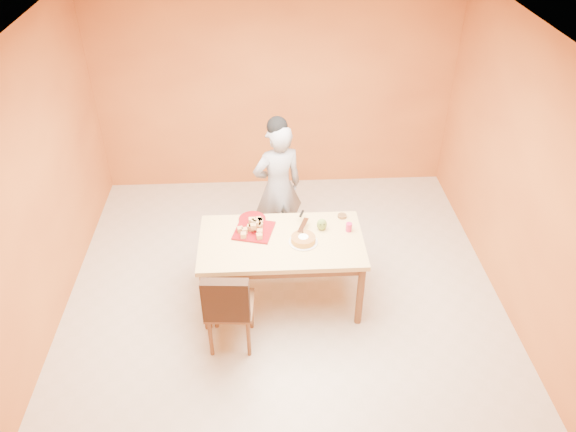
{
  "coord_description": "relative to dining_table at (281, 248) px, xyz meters",
  "views": [
    {
      "loc": [
        -0.18,
        -4.13,
        4.1
      ],
      "look_at": [
        0.05,
        0.3,
        0.96
      ],
      "focal_mm": 35.0,
      "sensor_mm": 36.0,
      "label": 1
    }
  ],
  "objects": [
    {
      "name": "person",
      "position": [
        0.0,
        0.93,
        0.11
      ],
      "size": [
        0.65,
        0.53,
        1.55
      ],
      "primitive_type": "imported",
      "rotation": [
        0.0,
        0.0,
        3.46
      ],
      "color": "gray",
      "rests_on": "floor"
    },
    {
      "name": "cake_server",
      "position": [
        0.22,
        0.13,
        0.17
      ],
      "size": [
        0.14,
        0.26,
        0.01
      ],
      "primitive_type": "cube",
      "rotation": [
        0.0,
        0.0,
        -0.36
      ],
      "color": "white",
      "rests_on": "sponge_cake"
    },
    {
      "name": "pastry_platter",
      "position": [
        -0.27,
        0.15,
        0.1
      ],
      "size": [
        0.44,
        0.44,
        0.02
      ],
      "primitive_type": "cube",
      "rotation": [
        0.0,
        0.0,
        -0.26
      ],
      "color": "maroon",
      "rests_on": "dining_table"
    },
    {
      "name": "wall_left",
      "position": [
        -2.23,
        -0.18,
        0.68
      ],
      "size": [
        0.0,
        5.0,
        5.0
      ],
      "primitive_type": "plane",
      "rotation": [
        1.57,
        0.0,
        1.57
      ],
      "color": "orange",
      "rests_on": "floor"
    },
    {
      "name": "pastry_pile",
      "position": [
        -0.27,
        0.15,
        0.17
      ],
      "size": [
        0.33,
        0.33,
        0.11
      ],
      "primitive_type": null,
      "color": "tan",
      "rests_on": "pastry_platter"
    },
    {
      "name": "checker_tin",
      "position": [
        0.64,
        0.35,
        0.11
      ],
      "size": [
        0.11,
        0.11,
        0.03
      ],
      "primitive_type": "cylinder",
      "rotation": [
        0.0,
        0.0,
        -0.17
      ],
      "color": "#361C0E",
      "rests_on": "dining_table"
    },
    {
      "name": "egg_ornament",
      "position": [
        0.41,
        0.15,
        0.16
      ],
      "size": [
        0.1,
        0.08,
        0.13
      ],
      "primitive_type": "ellipsoid",
      "rotation": [
        0.0,
        0.0,
        0.01
      ],
      "color": "olive",
      "rests_on": "dining_table"
    },
    {
      "name": "ceiling",
      "position": [
        0.02,
        -0.18,
        2.03
      ],
      "size": [
        5.0,
        5.0,
        0.0
      ],
      "primitive_type": "plane",
      "rotation": [
        3.14,
        0.0,
        0.0
      ],
      "color": "white",
      "rests_on": "wall_back"
    },
    {
      "name": "wall_right",
      "position": [
        2.27,
        -0.18,
        0.68
      ],
      "size": [
        0.0,
        5.0,
        5.0
      ],
      "primitive_type": "plane",
      "rotation": [
        1.57,
        0.0,
        -1.57
      ],
      "color": "orange",
      "rests_on": "floor"
    },
    {
      "name": "wall_back",
      "position": [
        0.02,
        2.32,
        0.68
      ],
      "size": [
        4.5,
        0.0,
        4.5
      ],
      "primitive_type": "plane",
      "rotation": [
        1.57,
        0.0,
        0.0
      ],
      "color": "orange",
      "rests_on": "floor"
    },
    {
      "name": "red_dinner_plate",
      "position": [
        -0.28,
        0.35,
        0.1
      ],
      "size": [
        0.28,
        0.28,
        0.02
      ],
      "primitive_type": "cylinder",
      "rotation": [
        0.0,
        0.0,
        -0.01
      ],
      "color": "maroon",
      "rests_on": "dining_table"
    },
    {
      "name": "floor",
      "position": [
        0.02,
        -0.18,
        -0.67
      ],
      "size": [
        5.0,
        5.0,
        0.0
      ],
      "primitive_type": "plane",
      "color": "beige",
      "rests_on": "ground"
    },
    {
      "name": "sponge_cake",
      "position": [
        0.21,
        -0.05,
        0.13
      ],
      "size": [
        0.29,
        0.29,
        0.05
      ],
      "primitive_type": "cylinder",
      "rotation": [
        0.0,
        0.0,
        0.28
      ],
      "color": "#BF8331",
      "rests_on": "white_cake_plate"
    },
    {
      "name": "dining_table",
      "position": [
        0.0,
        0.0,
        0.0
      ],
      "size": [
        1.6,
        0.9,
        0.76
      ],
      "color": "#E7BC78",
      "rests_on": "floor"
    },
    {
      "name": "dining_chair",
      "position": [
        -0.5,
        -0.59,
        -0.18
      ],
      "size": [
        0.46,
        0.53,
        0.94
      ],
      "rotation": [
        0.0,
        0.0,
        -0.07
      ],
      "color": "brown",
      "rests_on": "floor"
    },
    {
      "name": "magenta_glass",
      "position": [
        0.67,
        0.12,
        0.14
      ],
      "size": [
        0.07,
        0.07,
        0.09
      ],
      "primitive_type": "cylinder",
      "rotation": [
        0.0,
        0.0,
        0.07
      ],
      "color": "#C51D50",
      "rests_on": "dining_table"
    },
    {
      "name": "white_cake_plate",
      "position": [
        0.21,
        -0.05,
        0.1
      ],
      "size": [
        0.34,
        0.34,
        0.01
      ],
      "primitive_type": "cylinder",
      "rotation": [
        0.0,
        0.0,
        0.25
      ],
      "color": "white",
      "rests_on": "dining_table"
    }
  ]
}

